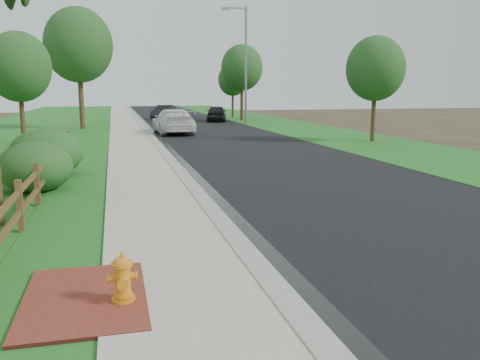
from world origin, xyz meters
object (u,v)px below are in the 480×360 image
object	(u,v)px
fire_hydrant	(123,279)
streetlight	(244,59)
white_suv	(173,121)
dark_car_mid	(217,113)
ranch_fence	(43,174)

from	to	relation	value
fire_hydrant	streetlight	xyz separation A→B (m)	(10.23, 33.55, 4.83)
white_suv	dark_car_mid	xyz separation A→B (m)	(5.20, 11.75, -0.08)
ranch_fence	white_suv	bearing A→B (deg)	73.35
dark_car_mid	streetlight	size ratio (longest dim) A/B	0.45
fire_hydrant	streetlight	bearing A→B (deg)	73.04
ranch_fence	fire_hydrant	size ratio (longest dim) A/B	25.45
fire_hydrant	dark_car_mid	size ratio (longest dim) A/B	0.16
dark_car_mid	streetlight	xyz separation A→B (m)	(1.33, -4.60, 4.50)
white_suv	streetlight	world-z (taller)	streetlight
ranch_fence	dark_car_mid	distance (m)	32.33
streetlight	fire_hydrant	bearing A→B (deg)	-106.96
fire_hydrant	dark_car_mid	xyz separation A→B (m)	(8.90, 38.14, 0.32)
dark_car_mid	fire_hydrant	bearing A→B (deg)	89.77
white_suv	streetlight	size ratio (longest dim) A/B	0.59
fire_hydrant	white_suv	world-z (taller)	white_suv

